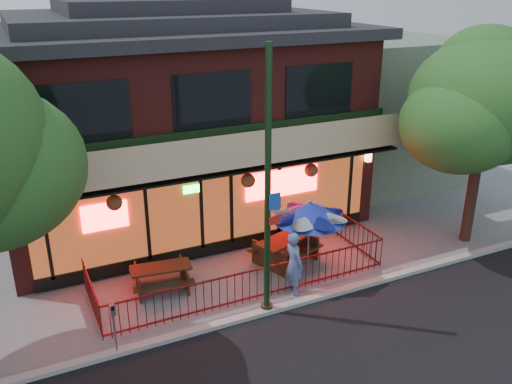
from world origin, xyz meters
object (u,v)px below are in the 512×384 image
(picnic_table_left, at_px, (161,274))
(parking_meter_near, at_px, (114,321))
(street_light, at_px, (268,202))
(street_tree_right, at_px, (486,94))
(pedestrian, at_px, (294,263))
(patio_umbrella, at_px, (310,211))
(picnic_table_right, at_px, (286,246))

(picnic_table_left, bearing_deg, parking_meter_near, -127.19)
(street_light, bearing_deg, street_tree_right, 7.01)
(parking_meter_near, bearing_deg, street_tree_right, 5.06)
(street_tree_right, xyz_separation_m, pedestrian, (-6.96, -0.49, -4.02))
(street_tree_right, distance_m, parking_meter_near, 12.74)
(street_light, relative_size, pedestrian, 3.75)
(picnic_table_left, height_order, patio_umbrella, patio_umbrella)
(street_light, distance_m, picnic_table_right, 3.82)
(street_light, xyz_separation_m, parking_meter_near, (-4.00, -0.08, -2.22))
(street_light, xyz_separation_m, patio_umbrella, (1.97, 1.22, -1.09))
(street_tree_right, height_order, pedestrian, street_tree_right)
(pedestrian, bearing_deg, picnic_table_right, -30.30)
(street_light, xyz_separation_m, street_tree_right, (8.04, 0.99, 1.81))
(street_light, distance_m, patio_umbrella, 2.56)
(street_light, height_order, patio_umbrella, street_light)
(picnic_table_left, bearing_deg, patio_umbrella, -14.10)
(street_tree_right, distance_m, pedestrian, 8.05)
(picnic_table_right, distance_m, pedestrian, 1.85)
(picnic_table_left, xyz_separation_m, pedestrian, (3.30, -1.77, 0.46))
(patio_umbrella, relative_size, parking_meter_near, 1.76)
(picnic_table_left, relative_size, pedestrian, 0.99)
(picnic_table_left, distance_m, patio_umbrella, 4.60)
(picnic_table_right, xyz_separation_m, patio_umbrella, (0.23, -0.96, 1.51))
(picnic_table_right, height_order, patio_umbrella, patio_umbrella)
(street_tree_right, bearing_deg, parking_meter_near, -174.94)
(street_light, height_order, pedestrian, street_light)
(street_light, height_order, picnic_table_right, street_light)
(street_tree_right, relative_size, pedestrian, 3.76)
(street_tree_right, distance_m, patio_umbrella, 6.73)
(pedestrian, bearing_deg, parking_meter_near, 87.63)
(picnic_table_left, bearing_deg, street_light, -45.75)
(patio_umbrella, bearing_deg, picnic_table_right, 103.39)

